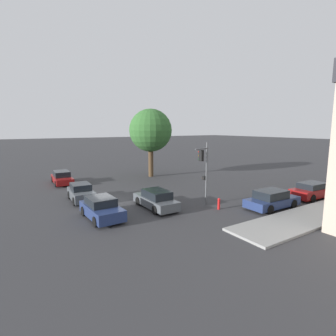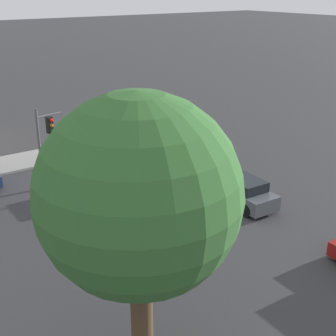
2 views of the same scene
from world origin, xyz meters
name	(u,v)px [view 2 (image 2 of 2)]	position (x,y,z in m)	size (l,w,h in m)	color
ground_plane	(197,205)	(0.00, 0.00, 0.00)	(300.00, 300.00, 0.00)	#333335
street_tree	(139,196)	(-8.30, 8.77, 6.03)	(5.53, 5.53, 8.83)	#4C3823
traffic_signal	(45,142)	(5.41, 6.19, 3.34)	(0.77, 1.62, 5.24)	#515456
crossing_car_0	(121,179)	(4.09, 2.42, 0.71)	(4.58, 1.92, 1.50)	#4C5156
crossing_car_1	(182,163)	(4.09, -2.05, 0.73)	(4.29, 2.16, 1.53)	navy
crossing_car_2	(243,192)	(-1.36, -2.08, 0.73)	(4.00, 2.02, 1.53)	#4C5156
fire_hydrant	(35,182)	(7.05, 6.45, 0.49)	(0.22, 0.22, 0.92)	red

